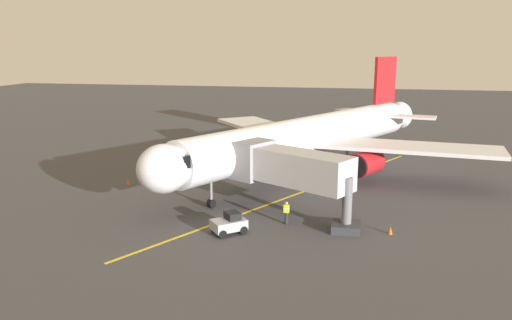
% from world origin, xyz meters
% --- Properties ---
extents(ground_plane, '(220.00, 220.00, 0.00)m').
position_xyz_m(ground_plane, '(0.00, 0.00, 0.00)').
color(ground_plane, '#424244').
extents(apron_lead_in_line, '(19.85, 34.97, 0.01)m').
position_xyz_m(apron_lead_in_line, '(0.38, 5.20, 0.01)').
color(apron_lead_in_line, yellow).
rests_on(apron_lead_in_line, ground).
extents(airplane, '(30.99, 36.75, 11.50)m').
position_xyz_m(airplane, '(0.24, -1.05, 4.00)').
color(airplane, white).
rests_on(airplane, ground).
extents(jet_bridge, '(10.85, 7.63, 5.40)m').
position_xyz_m(jet_bridge, '(1.10, 11.42, 3.76)').
color(jet_bridge, '#B7B7BC').
rests_on(jet_bridge, ground).
extents(ground_crew_marshaller, '(0.43, 0.30, 1.71)m').
position_xyz_m(ground_crew_marshaller, '(0.53, 13.57, 0.89)').
color(ground_crew_marshaller, '#23232D').
rests_on(ground_crew_marshaller, ground).
extents(tug_near_nose, '(2.72, 2.63, 1.50)m').
position_xyz_m(tug_near_nose, '(4.15, 16.20, 0.70)').
color(tug_near_nose, '#9E9EA3').
rests_on(tug_near_nose, ground).
extents(safety_cone_nose_left, '(0.32, 0.32, 0.55)m').
position_xyz_m(safety_cone_nose_left, '(-6.83, 14.12, 0.28)').
color(safety_cone_nose_left, '#F2590F').
rests_on(safety_cone_nose_left, ground).
extents(safety_cone_nose_right, '(0.32, 0.32, 0.55)m').
position_xyz_m(safety_cone_nose_right, '(16.71, 5.80, 0.28)').
color(safety_cone_nose_right, '#F2590F').
rests_on(safety_cone_nose_right, ground).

